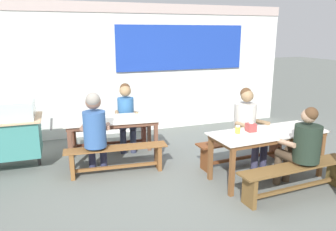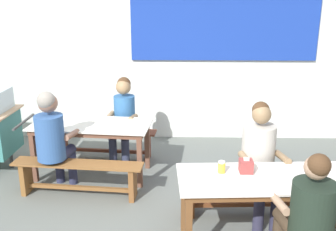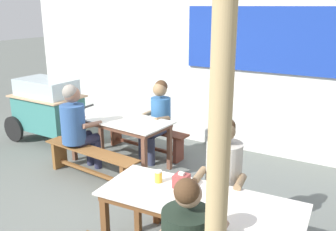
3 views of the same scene
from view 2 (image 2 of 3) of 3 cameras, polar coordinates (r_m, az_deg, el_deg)
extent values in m
plane|color=slate|center=(4.31, -5.36, -15.64)|extent=(40.00, 40.00, 0.00)
cube|color=silver|center=(6.46, -2.92, 7.58)|extent=(7.39, 0.12, 2.51)
cube|color=#1B3BA3|center=(6.33, 8.19, 12.25)|extent=(2.93, 0.03, 0.96)
cube|color=silver|center=(5.20, -11.13, -1.26)|extent=(1.60, 0.83, 0.02)
cube|color=brown|center=(5.22, -11.10, -1.67)|extent=(1.51, 0.77, 0.06)
cube|color=brown|center=(5.44, -3.02, -4.50)|extent=(0.07, 0.07, 0.64)
cube|color=brown|center=(4.92, -4.13, -6.95)|extent=(0.07, 0.07, 0.64)
cube|color=brown|center=(5.82, -16.57, -3.74)|extent=(0.07, 0.07, 0.64)
cube|color=brown|center=(5.34, -18.92, -5.90)|extent=(0.07, 0.07, 0.64)
cube|color=white|center=(3.78, 14.95, -8.78)|extent=(1.78, 0.77, 0.02)
cube|color=brown|center=(3.80, 14.90, -9.32)|extent=(1.70, 0.70, 0.06)
cube|color=brown|center=(4.07, 2.35, -12.44)|extent=(0.06, 0.06, 0.64)
cube|color=brown|center=(5.84, -9.24, -2.24)|extent=(1.54, 0.39, 0.03)
cube|color=brown|center=(5.77, -2.97, -4.50)|extent=(0.08, 0.22, 0.40)
cube|color=brown|center=(6.11, -14.97, -3.84)|extent=(0.08, 0.22, 0.40)
cube|color=brown|center=(5.95, -9.09, -5.07)|extent=(1.24, 0.16, 0.04)
cube|color=brown|center=(4.79, -13.04, -6.87)|extent=(1.58, 0.41, 0.02)
cube|color=brown|center=(4.71, -5.14, -9.76)|extent=(0.08, 0.23, 0.40)
cube|color=brown|center=(5.13, -19.93, -8.45)|extent=(0.08, 0.23, 0.40)
cube|color=brown|center=(4.92, -12.79, -10.20)|extent=(1.28, 0.16, 0.04)
cube|color=brown|center=(4.42, 12.50, -8.97)|extent=(1.64, 0.37, 0.03)
cube|color=brown|center=(4.73, 20.63, -10.79)|extent=(0.07, 0.24, 0.40)
cube|color=brown|center=(4.41, 3.37, -11.77)|extent=(0.07, 0.24, 0.40)
cube|color=brown|center=(4.57, 12.24, -12.49)|extent=(1.35, 0.12, 0.04)
cylinder|color=#333333|center=(5.94, -21.81, -6.02)|extent=(0.05, 0.05, 0.23)
cylinder|color=#3F3F3F|center=(5.66, -20.24, -0.85)|extent=(0.06, 0.67, 0.04)
cylinder|color=#323149|center=(4.19, 13.05, -13.70)|extent=(0.11, 0.11, 0.42)
cylinder|color=#323149|center=(4.25, 15.39, -13.40)|extent=(0.11, 0.11, 0.42)
cylinder|color=#323149|center=(4.22, 12.43, -9.38)|extent=(0.19, 0.43, 0.13)
cylinder|color=#323149|center=(4.28, 14.73, -9.15)|extent=(0.19, 0.43, 0.13)
cylinder|color=beige|center=(4.29, 12.98, -4.97)|extent=(0.35, 0.35, 0.56)
sphere|color=#8C6F4D|center=(4.14, 13.45, 0.17)|extent=(0.20, 0.20, 0.20)
sphere|color=#4C331E|center=(4.16, 13.34, 0.75)|extent=(0.18, 0.18, 0.18)
cylinder|color=#8C6F4D|center=(4.08, 11.22, -6.25)|extent=(0.11, 0.31, 0.08)
cylinder|color=#8C6F4D|center=(4.22, 16.32, -5.84)|extent=(0.11, 0.31, 0.09)
cylinder|color=#31364F|center=(5.55, -7.99, -5.41)|extent=(0.11, 0.11, 0.42)
cylinder|color=#31364F|center=(5.50, -6.19, -5.55)|extent=(0.11, 0.11, 0.42)
cylinder|color=#31364F|center=(5.61, -7.60, -2.28)|extent=(0.18, 0.39, 0.13)
cylinder|color=#31364F|center=(5.56, -5.82, -2.39)|extent=(0.18, 0.39, 0.13)
cylinder|color=#30629B|center=(5.67, -6.33, 0.45)|extent=(0.30, 0.30, 0.49)
sphere|color=#92714E|center=(5.55, -6.51, 4.15)|extent=(0.21, 0.21, 0.21)
sphere|color=#4C331E|center=(5.57, -6.44, 4.59)|extent=(0.20, 0.20, 0.20)
cylinder|color=#92714E|center=(5.56, -8.50, -0.15)|extent=(0.11, 0.31, 0.09)
cylinder|color=#92714E|center=(5.46, -5.11, -0.32)|extent=(0.11, 0.31, 0.11)
cylinder|color=#463727|center=(3.64, 19.86, -14.65)|extent=(0.19, 0.43, 0.13)
cylinder|color=#463727|center=(3.57, 17.18, -15.05)|extent=(0.19, 0.43, 0.13)
cylinder|color=#1E2B21|center=(3.34, 20.28, -13.03)|extent=(0.35, 0.35, 0.49)
sphere|color=tan|center=(3.19, 20.81, -7.08)|extent=(0.19, 0.19, 0.19)
sphere|color=#4C331E|center=(3.16, 21.12, -6.74)|extent=(0.18, 0.18, 0.18)
cylinder|color=tan|center=(3.57, 21.81, -11.44)|extent=(0.11, 0.31, 0.11)
cylinder|color=tan|center=(3.41, 15.91, -12.22)|extent=(0.11, 0.31, 0.09)
cylinder|color=#2A2D4A|center=(5.19, -13.72, -7.43)|extent=(0.11, 0.11, 0.42)
cylinder|color=#2A2D4A|center=(5.27, -15.49, -7.19)|extent=(0.11, 0.11, 0.42)
cylinder|color=#2A2D4A|center=(4.96, -14.72, -5.39)|extent=(0.20, 0.37, 0.13)
cylinder|color=#2A2D4A|center=(5.04, -16.55, -5.16)|extent=(0.20, 0.37, 0.13)
cylinder|color=#325893|center=(4.78, -16.77, -3.08)|extent=(0.33, 0.33, 0.54)
sphere|color=#8F634F|center=(4.68, -17.08, 1.73)|extent=(0.22, 0.22, 0.22)
sphere|color=gray|center=(4.64, -17.30, 2.10)|extent=(0.21, 0.21, 0.21)
cylinder|color=#8F634F|center=(4.85, -13.81, -2.72)|extent=(0.13, 0.31, 0.09)
cylinder|color=#8F634F|center=(5.02, -17.62, -2.34)|extent=(0.13, 0.31, 0.11)
cube|color=#993D3B|center=(3.80, 11.27, -7.22)|extent=(0.12, 0.13, 0.12)
cube|color=white|center=(3.77, 11.34, -6.23)|extent=(0.05, 0.04, 0.02)
cylinder|color=yellow|center=(3.76, 7.79, -7.52)|extent=(0.07, 0.07, 0.10)
cylinder|color=white|center=(3.73, 7.83, -6.72)|extent=(0.06, 0.06, 0.02)
camera|label=1|loc=(2.12, -99.95, -8.99)|focal=35.13mm
camera|label=3|loc=(2.19, 71.89, 4.38)|focal=39.52mm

